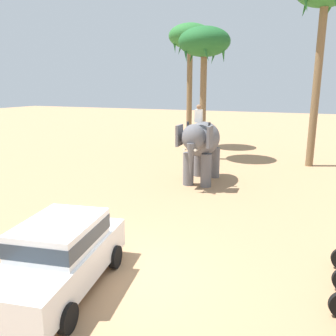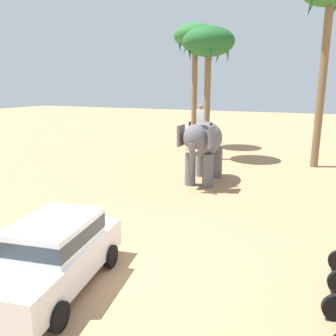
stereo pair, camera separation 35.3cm
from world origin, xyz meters
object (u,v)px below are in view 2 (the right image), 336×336
object	(u,v)px
elephant_with_mahout	(203,143)
palm_tree_near_hut	(195,40)
car_sedan_foreground	(55,252)
palm_tree_left_of_road	(208,46)

from	to	relation	value
elephant_with_mahout	palm_tree_near_hut	xyz separation A→B (m)	(-4.03, 9.46, 6.02)
car_sedan_foreground	palm_tree_left_of_road	bearing A→B (deg)	95.67
palm_tree_near_hut	palm_tree_left_of_road	size ratio (longest dim) A/B	1.12
elephant_with_mahout	palm_tree_left_of_road	distance (m)	7.67
elephant_with_mahout	palm_tree_left_of_road	xyz separation A→B (m)	(-1.67, 5.45, 5.14)
elephant_with_mahout	palm_tree_left_of_road	world-z (taller)	palm_tree_left_of_road
elephant_with_mahout	palm_tree_left_of_road	size ratio (longest dim) A/B	0.47
palm_tree_near_hut	palm_tree_left_of_road	bearing A→B (deg)	-59.54
car_sedan_foreground	elephant_with_mahout	size ratio (longest dim) A/B	1.11
palm_tree_near_hut	palm_tree_left_of_road	xyz separation A→B (m)	(2.36, -4.01, -0.88)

